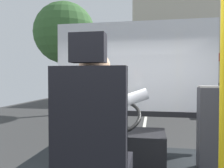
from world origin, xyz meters
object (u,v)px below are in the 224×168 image
object	(u,v)px
fare_box	(208,128)
parked_car_white	(207,93)
handrail_pole	(223,82)
bus_driver	(97,119)
parked_car_blue	(224,99)
driver_seat	(93,152)
steering_console	(120,146)

from	to	relation	value
fare_box	parked_car_white	world-z (taller)	fare_box
handrail_pole	parked_car_white	bearing A→B (deg)	77.79
bus_driver	parked_car_white	distance (m)	16.20
bus_driver	parked_car_blue	bearing A→B (deg)	69.63
driver_seat	parked_car_blue	size ratio (longest dim) A/B	0.35
bus_driver	handrail_pole	distance (m)	1.03
steering_console	handrail_pole	distance (m)	1.51
fare_box	parked_car_white	size ratio (longest dim) A/B	0.23
bus_driver	fare_box	world-z (taller)	bus_driver
handrail_pole	parked_car_blue	xyz separation A→B (m)	(3.11, 10.54, -1.10)
steering_console	fare_box	xyz separation A→B (m)	(1.03, -0.00, 0.26)
fare_box	parked_car_white	xyz separation A→B (m)	(3.20, 14.41, -0.54)
driver_seat	bus_driver	distance (m)	0.23
steering_console	parked_car_blue	bearing A→B (deg)	67.33
steering_console	parked_car_white	bearing A→B (deg)	73.61
fare_box	parked_car_blue	world-z (taller)	fare_box
handrail_pole	parked_car_white	xyz separation A→B (m)	(3.31, 15.28, -1.09)
parked_car_blue	parked_car_white	xyz separation A→B (m)	(0.20, 4.74, 0.01)
driver_seat	handrail_pole	size ratio (longest dim) A/B	0.65
driver_seat	bus_driver	world-z (taller)	driver_seat
handrail_pole	parked_car_blue	world-z (taller)	handrail_pole
steering_console	fare_box	world-z (taller)	fare_box
steering_console	parked_car_white	xyz separation A→B (m)	(4.24, 14.41, -0.27)
driver_seat	parked_car_blue	world-z (taller)	driver_seat
bus_driver	steering_console	world-z (taller)	bus_driver
bus_driver	handrail_pole	bearing A→B (deg)	19.93
driver_seat	bus_driver	bearing A→B (deg)	90.00
steering_console	fare_box	size ratio (longest dim) A/B	1.12
driver_seat	parked_car_white	distance (m)	16.31
driver_seat	handrail_pole	world-z (taller)	handrail_pole
steering_console	fare_box	bearing A→B (deg)	-0.15
fare_box	bus_driver	bearing A→B (deg)	-130.65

